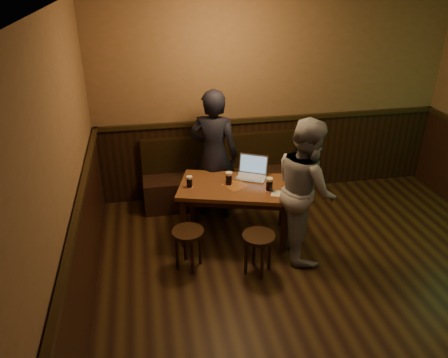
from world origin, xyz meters
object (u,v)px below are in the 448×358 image
pint_right (269,184)px  laptop (252,171)px  person_suit (214,155)px  stool_right (258,242)px  pub_table (235,192)px  bench (221,181)px  pint_mid (229,178)px  person_grey (306,189)px  pint_left (189,182)px  stool_left (188,238)px

pint_right → laptop: bearing=104.3°
pint_right → person_suit: person_suit is taller
laptop → stool_right: bearing=-71.7°
pub_table → laptop: bearing=55.7°
person_suit → bench: bearing=-94.9°
pint_mid → person_grey: 0.93m
laptop → person_grey: (0.45, -0.67, 0.05)m
pint_left → pint_mid: size_ratio=0.89×
pint_mid → pint_right: same height
pint_right → pint_mid: bearing=150.6°
pint_right → person_grey: (0.35, -0.26, 0.04)m
bench → stool_right: size_ratio=4.52×
pint_left → person_grey: bearing=-22.5°
pint_mid → pub_table: bearing=-26.9°
pub_table → pint_mid: (-0.07, 0.04, 0.18)m
stool_left → pint_mid: 0.90m
stool_left → person_grey: 1.42m
laptop → person_grey: 0.81m
person_suit → stool_left: bearing=86.9°
pint_right → stool_left: bearing=-162.5°
pub_table → stool_left: (-0.64, -0.52, -0.24)m
stool_right → pint_right: size_ratio=2.95×
pint_left → person_grey: 1.36m
bench → pub_table: bearing=-90.0°
stool_left → person_suit: person_suit is taller
pub_table → stool_left: bearing=-124.3°
bench → stool_left: bench is taller
stool_right → pint_right: pint_right is taller
person_grey → pint_right: bearing=54.0°
stool_left → pint_right: 1.13m
pint_right → bench: bearing=107.6°
pub_table → pint_mid: 0.19m
pint_left → pint_mid: bearing=-2.3°
pub_table → person_suit: bearing=122.4°
stool_left → laptop: 1.22m
stool_right → pint_mid: 0.91m
pint_mid → pint_right: bearing=-29.4°
pint_left → bench: bearing=57.9°
pub_table → pint_left: bearing=-169.2°
pint_right → person_grey: person_grey is taller
stool_left → pint_right: pint_right is taller
bench → pint_mid: (-0.07, -0.89, 0.48)m
stool_left → laptop: (0.90, 0.73, 0.40)m
bench → pint_mid: size_ratio=13.39×
person_grey → stool_right: bearing=116.2°
pint_left → pub_table: bearing=-5.8°
pint_mid → person_suit: 0.56m
person_suit → person_grey: size_ratio=1.05×
pub_table → person_grey: (0.71, -0.46, 0.21)m
laptop → pint_right: bearing=-48.2°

